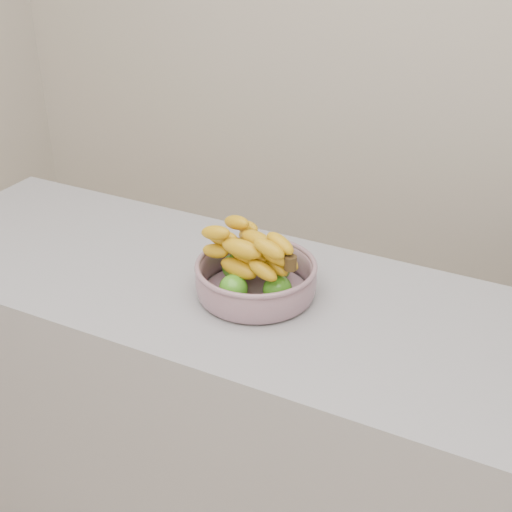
{
  "coord_description": "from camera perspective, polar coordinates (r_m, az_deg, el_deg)",
  "views": [
    {
      "loc": [
        0.58,
        -0.69,
        1.77
      ],
      "look_at": [
        -0.05,
        0.55,
        1.0
      ],
      "focal_mm": 50.0,
      "sensor_mm": 36.0,
      "label": 1
    }
  ],
  "objects": [
    {
      "name": "counter",
      "position": [
        1.9,
        1.32,
        -15.0
      ],
      "size": [
        2.0,
        0.6,
        0.9
      ],
      "primitive_type": "cube",
      "color": "#9A9BA2",
      "rests_on": "ground"
    },
    {
      "name": "fruit_bowl",
      "position": [
        1.61,
        -0.04,
        -1.44
      ],
      "size": [
        0.28,
        0.28,
        0.16
      ],
      "rotation": [
        0.0,
        0.0,
        -0.34
      ],
      "color": "#9199AE",
      "rests_on": "counter"
    }
  ]
}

